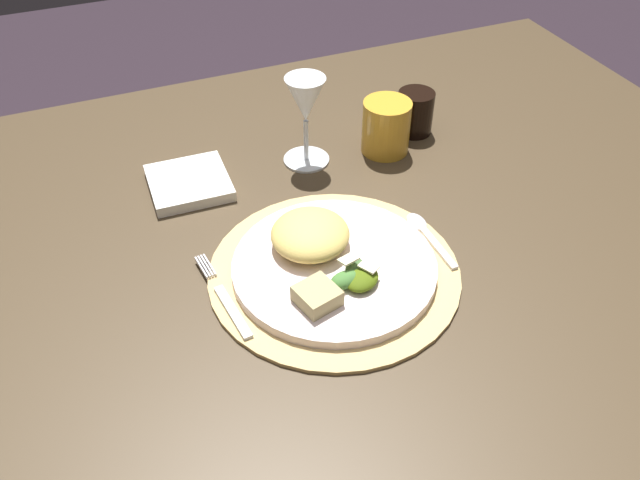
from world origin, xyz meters
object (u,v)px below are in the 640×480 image
dinner_plate (334,267)px  amber_tumbler (386,127)px  fork (225,299)px  wine_glass (306,105)px  spoon (424,231)px  dining_table (335,287)px  napkin (189,183)px  dark_tumbler (415,112)px

dinner_plate → amber_tumbler: (0.20, 0.24, 0.03)m
fork → wine_glass: wine_glass is taller
fork → spoon: 0.30m
dining_table → wine_glass: wine_glass is taller
dining_table → amber_tumbler: size_ratio=15.84×
napkin → amber_tumbler: size_ratio=1.36×
napkin → dinner_plate: bearing=-63.4°
dark_tumbler → napkin: bearing=-178.3°
dinner_plate → napkin: dinner_plate is taller
fork → napkin: bearing=86.0°
dining_table → dinner_plate: (-0.05, -0.11, 0.16)m
dining_table → spoon: (0.10, -0.08, 0.15)m
dinner_plate → fork: bearing=179.0°
spoon → napkin: napkin is taller
fork → dark_tumbler: size_ratio=2.20×
dining_table → dark_tumbler: size_ratio=18.75×
fork → amber_tumbler: (0.35, 0.24, 0.04)m
dinner_plate → fork: dinner_plate is taller
napkin → dining_table: bearing=-41.2°
wine_glass → dark_tumbler: wine_glass is taller
napkin → dark_tumbler: size_ratio=1.61×
dining_table → napkin: 0.29m
dinner_plate → spoon: (0.15, 0.02, -0.00)m
amber_tumbler → napkin: bearing=176.4°
dark_tumbler → wine_glass: bearing=-176.5°
napkin → dark_tumbler: 0.41m
dining_table → fork: bearing=-152.6°
spoon → wine_glass: (-0.09, 0.24, 0.10)m
dining_table → amber_tumbler: amber_tumbler is taller
amber_tumbler → dining_table: bearing=-137.3°
dinner_plate → napkin: 0.30m
fork → dark_tumbler: (0.42, 0.27, 0.03)m
dining_table → dinner_plate: size_ratio=5.16×
dark_tumbler → dining_table: bearing=-142.4°
wine_glass → napkin: bearing=179.8°
dinner_plate → fork: (-0.15, 0.00, -0.00)m
spoon → napkin: size_ratio=1.05×
fork → amber_tumbler: size_ratio=1.86×
fork → spoon: (0.30, 0.02, 0.00)m
dinner_plate → fork: 0.15m
dinner_plate → wine_glass: size_ratio=1.83×
napkin → dark_tumbler: (0.40, 0.01, 0.03)m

